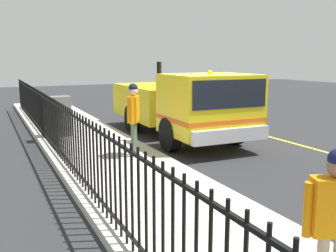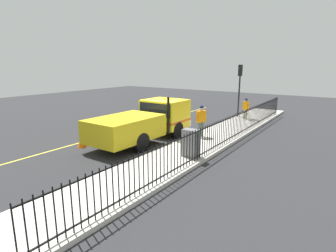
% 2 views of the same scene
% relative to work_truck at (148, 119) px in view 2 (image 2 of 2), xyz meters
% --- Properties ---
extents(ground_plane, '(55.83, 55.83, 0.00)m').
position_rel_work_truck_xyz_m(ground_plane, '(-0.24, 1.27, -1.20)').
color(ground_plane, '#2B2B2D').
rests_on(ground_plane, ground).
extents(sidewalk_slab, '(2.70, 25.38, 0.16)m').
position_rel_work_truck_xyz_m(sidewalk_slab, '(2.98, 1.27, -1.12)').
color(sidewalk_slab, beige).
rests_on(sidewalk_slab, ground).
extents(lane_marking, '(0.12, 22.84, 0.01)m').
position_rel_work_truck_xyz_m(lane_marking, '(-2.78, 1.27, -1.19)').
color(lane_marking, yellow).
rests_on(lane_marking, ground).
extents(work_truck, '(2.52, 6.62, 2.48)m').
position_rel_work_truck_xyz_m(work_truck, '(0.00, 0.00, 0.00)').
color(work_truck, yellow).
rests_on(work_truck, ground).
extents(worker_standing, '(0.45, 0.59, 1.82)m').
position_rel_work_truck_xyz_m(worker_standing, '(2.38, 1.83, 0.07)').
color(worker_standing, orange).
rests_on(worker_standing, sidewalk_slab).
extents(pedestrian_distant, '(0.56, 0.36, 1.60)m').
position_rel_work_truck_xyz_m(pedestrian_distant, '(2.76, 8.23, -0.06)').
color(pedestrian_distant, orange).
rests_on(pedestrian_distant, sidewalk_slab).
extents(iron_fence, '(0.04, 21.61, 1.41)m').
position_rel_work_truck_xyz_m(iron_fence, '(4.12, 1.27, -0.33)').
color(iron_fence, black).
rests_on(iron_fence, sidewalk_slab).
extents(traffic_light_near, '(0.33, 0.25, 4.04)m').
position_rel_work_truck_xyz_m(traffic_light_near, '(1.88, 9.06, 1.83)').
color(traffic_light_near, black).
rests_on(traffic_light_near, sidewalk_slab).
extents(utility_cabinet, '(0.73, 0.47, 1.25)m').
position_rel_work_truck_xyz_m(utility_cabinet, '(3.63, -1.52, -0.41)').
color(utility_cabinet, slate).
rests_on(utility_cabinet, sidewalk_slab).
extents(traffic_cone, '(0.47, 0.47, 0.68)m').
position_rel_work_truck_xyz_m(traffic_cone, '(-2.02, -3.04, -0.86)').
color(traffic_cone, orange).
rests_on(traffic_cone, ground).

